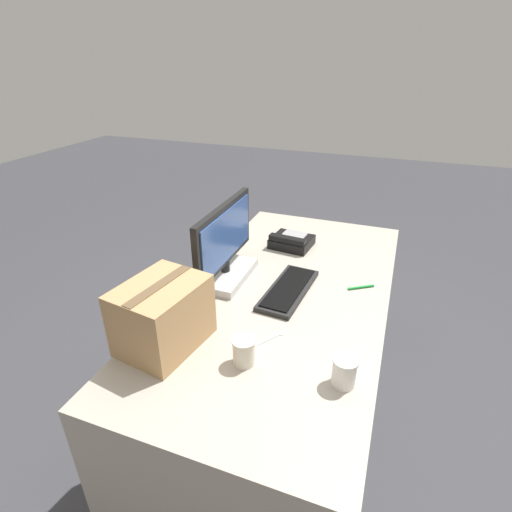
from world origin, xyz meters
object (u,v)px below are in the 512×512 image
desk_phone (291,241)px  paper_cup_left (244,351)px  pen_marker (361,287)px  cardboard_box (163,315)px  keyboard (288,290)px  spoon (272,338)px  monitor (225,249)px  paper_cup_right (344,372)px

desk_phone → paper_cup_left: 0.96m
paper_cup_left → pen_marker: paper_cup_left is taller
cardboard_box → pen_marker: bearing=-44.5°
keyboard → cardboard_box: cardboard_box is taller
desk_phone → keyboard: bearing=-159.6°
keyboard → spoon: (-0.33, -0.03, -0.01)m
keyboard → spoon: bearing=-169.7°
monitor → cardboard_box: 0.52m
paper_cup_right → pen_marker: 0.63m
keyboard → pen_marker: keyboard is taller
monitor → spoon: size_ratio=3.79×
paper_cup_right → cardboard_box: size_ratio=0.30×
desk_phone → pen_marker: 0.53m
monitor → paper_cup_left: monitor is taller
paper_cup_right → monitor: bearing=52.4°
monitor → paper_cup_right: (-0.50, -0.64, -0.10)m
keyboard → monitor: bearing=90.7°
monitor → spoon: bearing=-135.2°
paper_cup_left → cardboard_box: cardboard_box is taller
keyboard → paper_cup_left: 0.50m
keyboard → pen_marker: 0.34m
desk_phone → spoon: (-0.80, -0.15, -0.03)m
paper_cup_right → pen_marker: bearing=1.9°
monitor → desk_phone: 0.50m
spoon → monitor: bearing=78.9°
cardboard_box → monitor: bearing=-1.3°
keyboard → paper_cup_left: paper_cup_left is taller
paper_cup_left → cardboard_box: (-0.00, 0.31, 0.07)m
paper_cup_left → paper_cup_right: 0.34m
spoon → cardboard_box: cardboard_box is taller
desk_phone → monitor: bearing=161.6°
desk_phone → paper_cup_right: 1.04m
keyboard → spoon: size_ratio=2.90×
monitor → keyboard: bearing=-93.8°
spoon → pen_marker: 0.55m
paper_cup_left → cardboard_box: size_ratio=0.29×
desk_phone → paper_cup_left: bearing=-167.8°
spoon → paper_cup_left: bearing=-162.9°
paper_cup_left → spoon: (0.16, -0.05, -0.05)m
keyboard → cardboard_box: 0.61m
monitor → pen_marker: size_ratio=4.89×
cardboard_box → desk_phone: bearing=-12.4°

